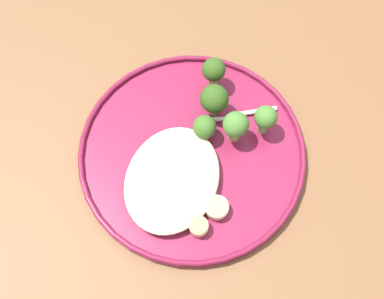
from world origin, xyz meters
The scene contains 15 objects.
ground centered at (0.00, 0.00, 0.00)m, with size 6.00×6.00×0.00m, color #665B51.
wooden_dining_table centered at (0.00, 0.00, 0.66)m, with size 1.40×1.00×0.74m.
dinner_plate centered at (-0.05, -0.05, 0.75)m, with size 0.29×0.29×0.02m.
noodle_bed centered at (-0.10, -0.04, 0.76)m, with size 0.14×0.11×0.03m.
seared_scallop_right_edge centered at (-0.12, -0.10, 0.76)m, with size 0.03×0.03×0.01m.
seared_scallop_rear_pale centered at (-0.14, -0.05, 0.76)m, with size 0.03×0.03×0.01m.
seared_scallop_large_seared centered at (-0.08, -0.01, 0.76)m, with size 0.03×0.03×0.01m.
seared_scallop_center_golden centered at (-0.14, -0.09, 0.76)m, with size 0.02×0.02×0.01m.
broccoli_floret_split_head centered at (-0.01, -0.09, 0.78)m, with size 0.03×0.03×0.05m.
broccoli_floret_near_rim centered at (-0.03, -0.05, 0.77)m, with size 0.03×0.03×0.04m.
broccoli_floret_rear_charred centered at (0.05, -0.04, 0.78)m, with size 0.03×0.03×0.05m.
broccoli_floret_beside_noodles centered at (0.01, -0.05, 0.78)m, with size 0.04×0.04×0.05m.
broccoli_floret_tall_stalk centered at (0.01, -0.12, 0.78)m, with size 0.03×0.03×0.05m.
onion_sliver_long_sliver centered at (0.00, -0.06, 0.75)m, with size 0.04×0.01×0.00m, color silver.
onion_sliver_pale_crescent centered at (0.03, -0.11, 0.75)m, with size 0.06×0.01×0.00m, color silver.
Camera 1 is at (-0.29, -0.13, 1.34)m, focal length 46.82 mm.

